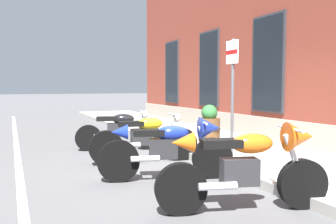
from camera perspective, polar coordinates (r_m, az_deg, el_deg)
The scene contains 9 objects.
ground_plane at distance 6.80m, azimuth 5.47°, elevation -8.64°, with size 140.00×140.00×0.00m, color #4C4C4F.
sidewalk at distance 7.57m, azimuth 14.86°, elevation -6.86°, with size 26.66×2.82×0.15m, color gray.
lane_stripe at distance 5.95m, azimuth -22.93°, elevation -10.78°, with size 26.66×0.12×0.01m, color silver.
motorcycle_black_naked at distance 8.36m, azimuth -7.87°, elevation -2.99°, with size 0.80×1.98×0.93m.
motorcycle_yellow_naked at distance 6.95m, azimuth -3.62°, elevation -4.30°, with size 0.62×2.19×0.96m.
motorcycle_blue_sport at distance 5.64m, azimuth 0.56°, elevation -5.55°, with size 0.81×2.14×1.01m.
motorcycle_orange_sport at distance 4.34m, azimuth 13.32°, elevation -8.20°, with size 0.82×2.09×1.08m.
parking_sign at distance 6.87m, azimuth 10.44°, elevation 5.07°, with size 0.36×0.07×2.27m.
barrel_planter at distance 8.85m, azimuth 6.74°, elevation -2.10°, with size 0.57×0.57×0.90m.
Camera 1 is at (5.76, -3.30, 1.50)m, focal length 37.38 mm.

